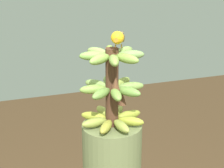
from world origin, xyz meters
TOP-DOWN VIEW (x-y plane):
  - banana_bunch at (0.00, -0.00)m, footprint 0.29×0.29m
  - perched_bird at (0.02, -0.02)m, footprint 0.10×0.17m

SIDE VIEW (x-z plane):
  - banana_bunch at x=0.00m, z-range 1.40..1.74m
  - perched_bird at x=0.02m, z-range 1.75..1.83m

